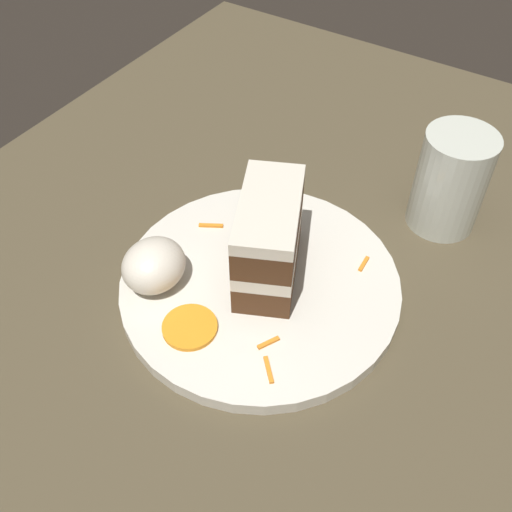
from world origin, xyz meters
name	(u,v)px	position (x,y,z in m)	size (l,w,h in m)	color
ground_plane	(278,288)	(0.00, 0.00, 0.00)	(6.00, 6.00, 0.00)	black
dining_table	(278,278)	(0.00, 0.00, 0.02)	(1.00, 0.83, 0.03)	#4C422D
plate	(256,283)	(-0.04, 0.00, 0.04)	(0.28, 0.28, 0.02)	silver
cake_slice	(272,240)	(-0.02, 0.00, 0.10)	(0.13, 0.10, 0.09)	#4C2D19
cream_dollop	(154,265)	(-0.09, 0.09, 0.07)	(0.07, 0.06, 0.05)	silver
orange_garnish	(190,327)	(-0.12, 0.02, 0.05)	(0.05, 0.05, 0.00)	orange
carrot_shreds_scatter	(272,296)	(-0.05, -0.02, 0.05)	(0.18, 0.18, 0.00)	orange
drinking_glass	(449,187)	(0.16, -0.12, 0.08)	(0.08, 0.08, 0.12)	beige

